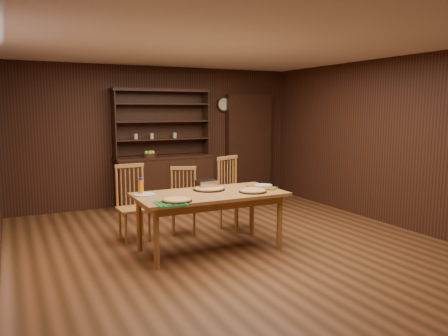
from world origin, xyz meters
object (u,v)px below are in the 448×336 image
chair_left (132,200)px  chair_center (184,198)px  dining_table (210,199)px  juice_bottle (141,187)px  chair_right (232,190)px  china_hutch (164,174)px

chair_left → chair_center: chair_left is taller
chair_left → chair_center: (0.76, -0.02, -0.04)m
dining_table → juice_bottle: 0.89m
chair_center → chair_right: bearing=13.8°
chair_center → chair_right: 0.76m
dining_table → juice_bottle: size_ratio=8.75×
china_hutch → juice_bottle: 2.75m
china_hutch → dining_table: 2.79m
chair_right → juice_bottle: size_ratio=5.10×
chair_right → juice_bottle: (-1.56, -0.52, 0.27)m
china_hutch → chair_right: (0.42, -1.97, -0.01)m
chair_center → chair_right: chair_right is taller
china_hutch → dining_table: bearing=-96.6°
dining_table → chair_center: bearing=90.8°
chair_center → juice_bottle: 1.08m
china_hutch → dining_table: size_ratio=1.15×
china_hutch → chair_center: size_ratio=2.24×
chair_left → chair_right: 1.51m
chair_right → chair_left: bearing=154.0°
china_hutch → chair_left: 2.15m
chair_center → juice_bottle: bearing=-120.7°
dining_table → chair_right: (0.74, 0.80, -0.08)m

